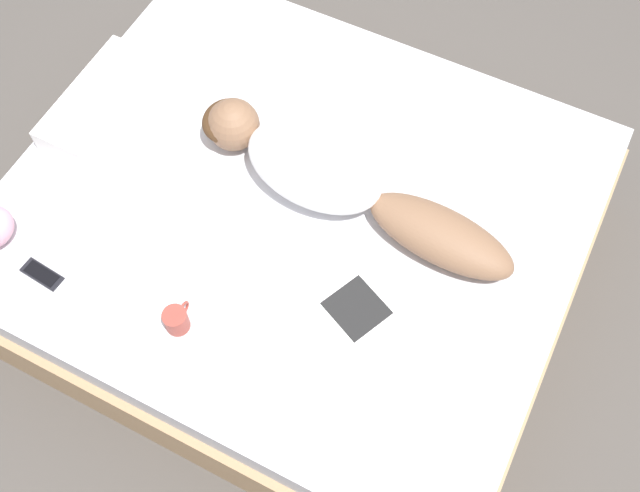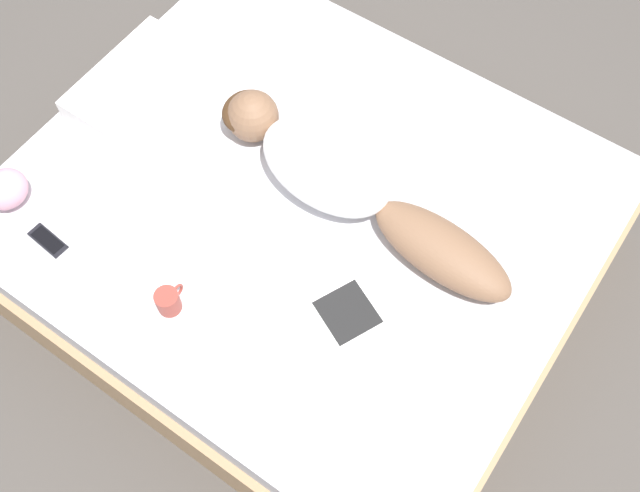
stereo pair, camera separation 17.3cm
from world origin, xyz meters
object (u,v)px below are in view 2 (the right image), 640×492
at_px(person, 341,177).
at_px(coffee_mug, 168,301).
at_px(open_magazine, 315,331).
at_px(cell_phone, 48,240).

bearing_deg(person, coffee_mug, 168.19).
xyz_separation_m(open_magazine, coffee_mug, (-0.21, 0.46, 0.04)).
distance_m(person, open_magazine, 0.58).
distance_m(open_magazine, coffee_mug, 0.51).
relative_size(person, cell_phone, 8.06).
height_order(person, cell_phone, person).
bearing_deg(coffee_mug, open_magazine, -65.60).
height_order(open_magazine, coffee_mug, coffee_mug).
relative_size(person, coffee_mug, 10.99).
bearing_deg(open_magazine, person, 50.01).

